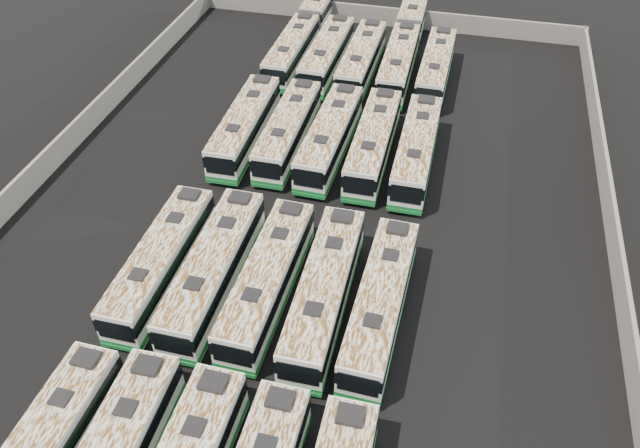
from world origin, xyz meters
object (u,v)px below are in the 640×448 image
(bus_midfront_right, at_px, (324,292))
(bus_back_far_right, at_px, (436,68))
(bus_midfront_left, at_px, (214,269))
(bus_back_far_left, at_px, (300,37))
(bus_midback_right, at_px, (373,143))
(bus_midfront_center, at_px, (268,280))
(bus_back_right, at_px, (403,49))
(bus_midfront_far_right, at_px, (380,303))
(bus_midback_far_left, at_px, (245,126))
(bus_midback_far_right, at_px, (416,150))
(bus_midback_center, at_px, (330,137))
(bus_back_center, at_px, (361,60))
(bus_midback_left, at_px, (288,130))
(bus_back_left, at_px, (327,55))
(bus_midfront_far_left, at_px, (161,262))

(bus_midfront_right, bearing_deg, bus_back_far_right, 82.55)
(bus_midfront_left, height_order, bus_back_far_right, bus_midfront_left)
(bus_midfront_left, height_order, bus_back_far_left, bus_midfront_left)
(bus_midback_right, distance_m, bus_back_far_right, 15.12)
(bus_midfront_center, bearing_deg, bus_back_right, 84.79)
(bus_midfront_far_right, distance_m, bus_midback_far_left, 22.80)
(bus_midback_far_right, relative_size, bus_back_far_right, 1.02)
(bus_midfront_far_right, bearing_deg, bus_midback_center, 114.36)
(bus_back_center, relative_size, bus_back_far_right, 1.03)
(bus_midfront_center, bearing_deg, bus_back_far_left, 102.80)
(bus_midfront_center, relative_size, bus_back_right, 0.64)
(bus_midback_right, relative_size, bus_back_far_left, 0.67)
(bus_midback_left, distance_m, bus_back_left, 14.50)
(bus_midback_right, bearing_deg, bus_midfront_far_left, -123.44)
(bus_back_right, bearing_deg, bus_back_far_right, -41.99)
(bus_midfront_center, relative_size, bus_back_center, 1.00)
(bus_back_left, bearing_deg, bus_midback_far_right, -51.93)
(bus_midfront_center, bearing_deg, bus_midback_far_right, 67.03)
(bus_midfront_right, height_order, bus_midback_far_right, bus_midfront_right)
(bus_back_center, bearing_deg, bus_midfront_far_left, -102.51)
(bus_midfront_far_left, xyz_separation_m, bus_back_center, (7.39, 31.68, 0.04))
(bus_midback_left, relative_size, bus_back_left, 0.98)
(bus_midback_far_left, xyz_separation_m, bus_midback_left, (3.82, 0.31, -0.03))
(bus_midback_right, bearing_deg, bus_midfront_left, -114.11)
(bus_midfront_right, bearing_deg, bus_back_far_left, 106.78)
(bus_midfront_center, bearing_deg, bus_back_far_right, 77.57)
(bus_midback_left, relative_size, bus_back_right, 0.63)
(bus_midback_left, distance_m, bus_back_right, 19.32)
(bus_midfront_far_right, relative_size, bus_midback_center, 0.99)
(bus_midback_center, distance_m, bus_back_far_right, 16.48)
(bus_midback_left, height_order, bus_back_left, bus_back_left)
(bus_midback_center, distance_m, bus_back_center, 14.43)
(bus_midback_right, bearing_deg, bus_back_right, 90.04)
(bus_midback_right, bearing_deg, bus_midback_far_left, -179.43)
(bus_midback_left, height_order, bus_midback_right, bus_midback_right)
(bus_midback_right, bearing_deg, bus_midback_far_right, -3.28)
(bus_midfront_right, height_order, bus_midfront_far_right, bus_midfront_right)
(bus_back_center, bearing_deg, bus_midback_right, -74.25)
(bus_midfront_far_left, relative_size, bus_midfront_far_right, 0.99)
(bus_midfront_right, distance_m, bus_back_left, 32.87)
(bus_back_far_right, bearing_deg, bus_midfront_right, -95.91)
(bus_midback_far_left, xyz_separation_m, bus_back_far_right, (14.97, 14.85, -0.05))
(bus_midfront_far_left, distance_m, bus_back_left, 32.15)
(bus_back_far_left, bearing_deg, bus_midfront_far_right, -66.90)
(bus_midfront_left, height_order, bus_midback_center, bus_midfront_left)
(bus_back_far_right, bearing_deg, bus_midback_far_right, -89.39)
(bus_midback_left, distance_m, bus_midback_far_right, 11.16)
(bus_midfront_center, distance_m, bus_midback_far_right, 18.59)
(bus_midback_far_left, relative_size, bus_back_center, 1.00)
(bus_midfront_far_left, distance_m, bus_midfront_right, 11.28)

